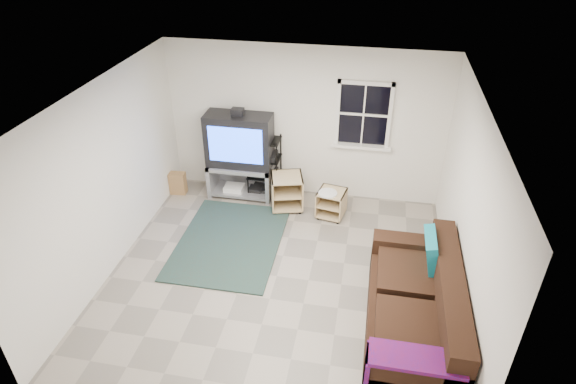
% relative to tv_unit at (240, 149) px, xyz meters
% --- Properties ---
extents(room, '(4.60, 4.62, 4.60)m').
position_rel_tv_unit_xyz_m(room, '(1.99, 0.26, 0.59)').
color(room, gray).
rests_on(room, ground).
extents(tv_unit, '(1.10, 0.55, 1.61)m').
position_rel_tv_unit_xyz_m(tv_unit, '(0.00, 0.00, 0.00)').
color(tv_unit, gray).
rests_on(tv_unit, ground).
extents(av_rack, '(0.55, 0.40, 1.10)m').
position_rel_tv_unit_xyz_m(av_rack, '(0.39, 0.08, -0.41)').
color(av_rack, black).
rests_on(av_rack, ground).
extents(side_table_left, '(0.62, 0.62, 0.60)m').
position_rel_tv_unit_xyz_m(side_table_left, '(0.84, -0.23, -0.56)').
color(side_table_left, tan).
rests_on(side_table_left, ground).
extents(side_table_right, '(0.50, 0.50, 0.49)m').
position_rel_tv_unit_xyz_m(side_table_right, '(1.61, -0.37, -0.61)').
color(side_table_right, tan).
rests_on(side_table_right, ground).
extents(sofa, '(1.01, 2.27, 1.04)m').
position_rel_tv_unit_xyz_m(sofa, '(2.86, -2.71, -0.52)').
color(sofa, black).
rests_on(sofa, ground).
extents(shag_rug, '(1.53, 2.09, 0.02)m').
position_rel_tv_unit_xyz_m(shag_rug, '(0.18, -1.39, -0.87)').
color(shag_rug, '#311E16').
rests_on(shag_rug, ground).
extents(paper_bag, '(0.29, 0.20, 0.39)m').
position_rel_tv_unit_xyz_m(paper_bag, '(-1.12, -0.17, -0.69)').
color(paper_bag, olive).
rests_on(paper_bag, ground).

